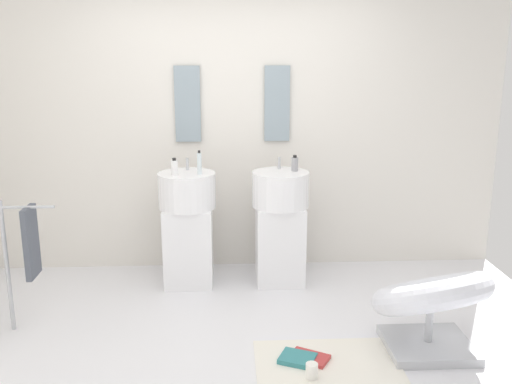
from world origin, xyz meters
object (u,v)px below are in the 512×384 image
pedestal_sink_right (280,223)px  lounge_chair (431,301)px  magazine_red (309,358)px  pedestal_sink_left (188,225)px  coffee_mug (312,371)px  magazine_teal (298,358)px  soap_bottle_grey (295,164)px  towel_rack (27,245)px  soap_bottle_white (174,168)px  soap_bottle_clear (199,163)px

pedestal_sink_right → lounge_chair: (0.87, -1.22, -0.17)m
magazine_red → pedestal_sink_left: bearing=153.1°
lounge_chair → coffee_mug: size_ratio=10.86×
magazine_teal → soap_bottle_grey: size_ratio=1.65×
soap_bottle_grey → towel_rack: bearing=-157.2°
pedestal_sink_left → coffee_mug: (0.83, -1.53, -0.46)m
pedestal_sink_right → magazine_red: pedestal_sink_right is taller
magazine_red → soap_bottle_grey: (0.05, 1.36, 1.00)m
towel_rack → magazine_teal: (1.82, -0.55, -0.60)m
pedestal_sink_left → lounge_chair: 2.06m
soap_bottle_white → towel_rack: bearing=-144.4°
pedestal_sink_left → coffee_mug: pedestal_sink_left is taller
pedestal_sink_right → coffee_mug: bearing=-88.1°
pedestal_sink_right → soap_bottle_clear: 0.85m
soap_bottle_clear → magazine_red: bearing=-60.0°
coffee_mug → soap_bottle_clear: (-0.72, 1.48, 0.99)m
pedestal_sink_right → soap_bottle_grey: (0.12, 0.04, 0.50)m
soap_bottle_grey → soap_bottle_white: size_ratio=0.93×
magazine_red → coffee_mug: bearing=-63.6°
coffee_mug → pedestal_sink_left: bearing=118.4°
soap_bottle_white → coffee_mug: bearing=-57.6°
magazine_teal → towel_rack: bearing=-172.7°
magazine_red → soap_bottle_white: (-0.93, 1.23, 1.00)m
pedestal_sink_left → soap_bottle_clear: (0.11, -0.05, 0.53)m
pedestal_sink_right → soap_bottle_white: bearing=-173.9°
pedestal_sink_left → pedestal_sink_right: (0.77, 0.00, 0.00)m
pedestal_sink_left → soap_bottle_clear: 0.55m
lounge_chair → magazine_teal: 0.95m
towel_rack → magazine_red: 2.06m
pedestal_sink_right → coffee_mug: (0.05, -1.53, -0.46)m
lounge_chair → soap_bottle_clear: size_ratio=5.27×
lounge_chair → magazine_red: bearing=-172.8°
soap_bottle_clear → soap_bottle_white: soap_bottle_clear is taller
lounge_chair → towel_rack: 2.75m
pedestal_sink_left → magazine_red: pedestal_sink_left is taller
soap_bottle_clear → soap_bottle_white: (-0.20, -0.04, -0.03)m
pedestal_sink_right → magazine_teal: (-0.01, -1.33, -0.49)m
magazine_red → soap_bottle_white: 1.84m
pedestal_sink_right → magazine_red: size_ratio=4.37×
lounge_chair → soap_bottle_white: 2.18m
pedestal_sink_right → lounge_chair: bearing=-54.3°
magazine_red → soap_bottle_clear: size_ratio=1.24×
pedestal_sink_right → soap_bottle_grey: bearing=16.6°
towel_rack → soap_bottle_grey: size_ratio=7.15×
magazine_teal → soap_bottle_clear: 1.77m
towel_rack → soap_bottle_grey: bearing=22.8°
soap_bottle_grey → soap_bottle_clear: bearing=-173.6°
pedestal_sink_left → towel_rack: 1.32m
pedestal_sink_left → magazine_teal: pedestal_sink_left is taller
magazine_teal → soap_bottle_clear: size_ratio=1.12×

